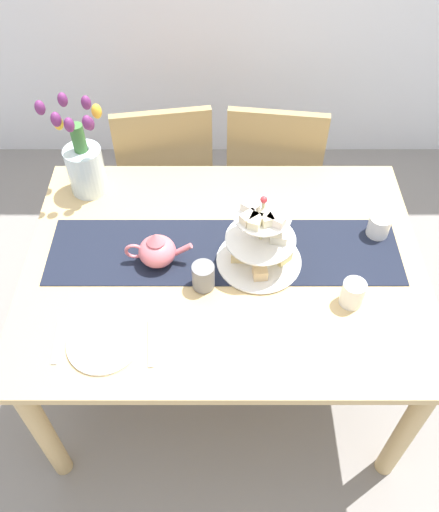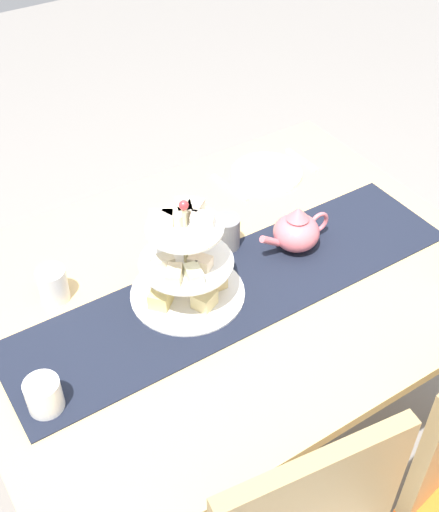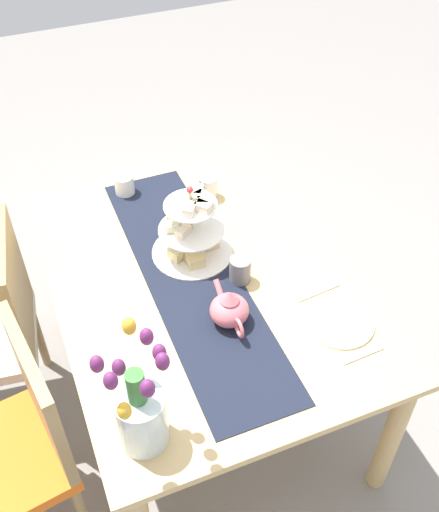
% 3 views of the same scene
% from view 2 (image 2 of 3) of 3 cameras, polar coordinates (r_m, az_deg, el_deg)
% --- Properties ---
extents(ground_plane, '(8.00, 8.00, 0.00)m').
position_cam_2_polar(ground_plane, '(2.33, 0.48, -14.82)').
color(ground_plane, gray).
extents(dining_table, '(1.41, 1.06, 0.72)m').
position_cam_2_polar(dining_table, '(1.84, 0.58, -4.10)').
color(dining_table, tan).
rests_on(dining_table, ground_plane).
extents(table_runner, '(1.26, 0.32, 0.00)m').
position_cam_2_polar(table_runner, '(1.75, 1.45, -2.73)').
color(table_runner, black).
rests_on(table_runner, dining_table).
extents(tiered_cake_stand, '(0.30, 0.30, 0.30)m').
position_cam_2_polar(tiered_cake_stand, '(1.66, -2.89, -0.88)').
color(tiered_cake_stand, beige).
rests_on(tiered_cake_stand, table_runner).
extents(teapot, '(0.24, 0.13, 0.14)m').
position_cam_2_polar(teapot, '(1.84, 6.71, 2.19)').
color(teapot, '#D66B75').
rests_on(teapot, table_runner).
extents(cream_jug, '(0.08, 0.08, 0.08)m').
position_cam_2_polar(cream_jug, '(1.51, -14.96, -11.61)').
color(cream_jug, white).
rests_on(cream_jug, dining_table).
extents(dinner_plate_left, '(0.23, 0.23, 0.01)m').
position_cam_2_polar(dinner_plate_left, '(2.16, 4.10, 7.20)').
color(dinner_plate_left, white).
rests_on(dinner_plate_left, dining_table).
extents(fork_left, '(0.02, 0.15, 0.01)m').
position_cam_2_polar(fork_left, '(2.23, 7.14, 8.27)').
color(fork_left, silver).
rests_on(fork_left, dining_table).
extents(knife_left, '(0.03, 0.17, 0.01)m').
position_cam_2_polar(knife_left, '(2.09, 0.85, 5.95)').
color(knife_left, silver).
rests_on(knife_left, dining_table).
extents(mug_grey, '(0.08, 0.08, 0.09)m').
position_cam_2_polar(mug_grey, '(1.84, 0.61, 2.07)').
color(mug_grey, slate).
rests_on(mug_grey, table_runner).
extents(mug_white_text, '(0.08, 0.08, 0.09)m').
position_cam_2_polar(mug_white_text, '(1.74, -14.23, -2.43)').
color(mug_white_text, white).
rests_on(mug_white_text, dining_table).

